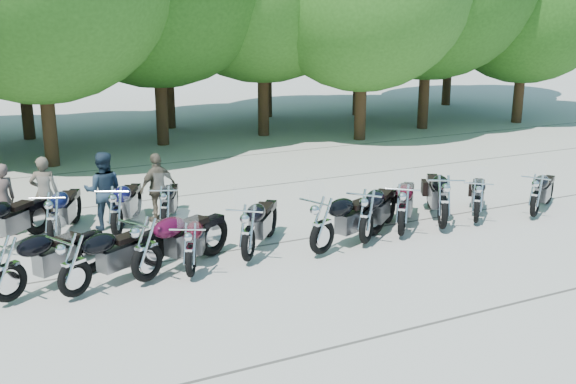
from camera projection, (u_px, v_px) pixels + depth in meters
name	position (u px, v px, depth m)	size (l,w,h in m)	color
ground	(322.00, 265.00, 13.10)	(90.00, 90.00, 0.00)	#9E9B8F
motorcycle_0	(7.00, 267.00, 11.15)	(0.73, 2.40, 1.36)	black
motorcycle_1	(74.00, 264.00, 11.35)	(0.71, 2.34, 1.32)	black
motorcycle_2	(146.00, 248.00, 11.97)	(0.76, 2.51, 1.42)	#3C0820
motorcycle_3	(190.00, 249.00, 12.23)	(0.65, 2.13, 1.20)	#3D0813
motorcycle_4	(248.00, 231.00, 12.97)	(0.72, 2.36, 1.34)	black
motorcycle_5	(322.00, 224.00, 13.33)	(0.75, 2.47, 1.40)	black
motorcycle_6	(367.00, 215.00, 13.94)	(0.74, 2.43, 1.37)	black
motorcycle_7	(402.00, 208.00, 14.44)	(0.73, 2.39, 1.35)	#3C0814
motorcycle_8	(443.00, 200.00, 14.86)	(0.78, 2.56, 1.45)	black
motorcycle_9	(477.00, 200.00, 15.36)	(0.65, 2.13, 1.20)	black
motorcycle_10	(536.00, 194.00, 15.77)	(0.66, 2.17, 1.23)	black
motorcycle_12	(53.00, 217.00, 13.88)	(0.71, 2.35, 1.33)	#0C1138
motorcycle_13	(116.00, 210.00, 14.35)	(0.72, 2.35, 1.33)	#0F0E3F
motorcycle_14	(165.00, 206.00, 14.93)	(0.63, 2.06, 1.16)	black
rider_0	(3.00, 200.00, 14.55)	(0.60, 0.39, 1.63)	brown
rider_1	(103.00, 191.00, 15.05)	(0.86, 0.67, 1.77)	#1F3041
rider_2	(158.00, 187.00, 15.59)	(0.95, 0.40, 1.63)	brown
rider_3	(44.00, 193.00, 15.09)	(0.61, 0.40, 1.66)	brown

